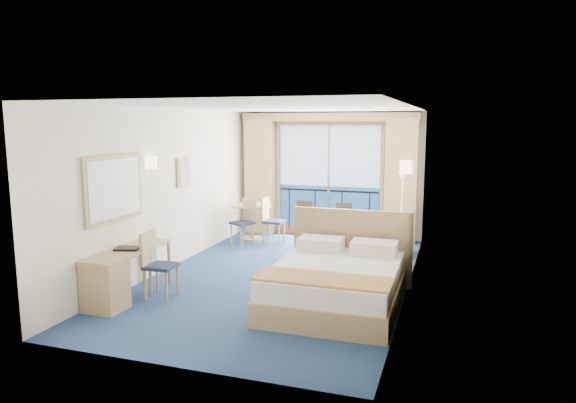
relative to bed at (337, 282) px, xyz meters
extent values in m
plane|color=navy|center=(-1.14, 0.96, -0.32)|extent=(6.50, 6.50, 0.00)
cube|color=silver|center=(-1.14, 4.22, 1.03)|extent=(4.00, 0.02, 2.70)
cube|color=silver|center=(-1.14, -2.30, 1.03)|extent=(4.00, 0.02, 2.70)
cube|color=silver|center=(-3.15, 0.96, 1.03)|extent=(0.02, 6.50, 2.70)
cube|color=silver|center=(0.87, 0.96, 1.03)|extent=(0.02, 6.50, 2.70)
cube|color=white|center=(-1.14, 0.96, 2.39)|extent=(4.00, 6.50, 0.02)
cube|color=navy|center=(-1.14, 4.18, 0.24)|extent=(2.20, 0.02, 1.08)
cube|color=#A6B9DB|center=(-1.14, 4.18, 1.44)|extent=(2.20, 0.02, 1.32)
cube|color=brown|center=(-1.14, 4.18, -0.22)|extent=(2.20, 0.02, 0.20)
cube|color=black|center=(-1.14, 4.17, 0.68)|extent=(2.20, 0.02, 0.04)
cube|color=tan|center=(-1.14, 4.17, 2.14)|extent=(2.36, 0.03, 0.12)
cube|color=tan|center=(-2.29, 4.17, 0.88)|extent=(0.06, 0.03, 2.40)
cube|color=tan|center=(0.01, 4.17, 0.88)|extent=(0.06, 0.03, 2.40)
cube|color=silver|center=(-1.14, 4.16, 0.88)|extent=(0.05, 0.02, 2.40)
cube|color=#3A251A|center=(-0.79, 4.17, 0.08)|extent=(0.35, 0.02, 0.70)
cube|color=#3A251A|center=(-1.69, 4.17, 0.08)|extent=(0.35, 0.02, 0.70)
cube|color=#3A251A|center=(-1.19, 4.17, -0.02)|extent=(0.30, 0.02, 0.45)
cube|color=black|center=(-2.04, 4.17, 0.23)|extent=(0.02, 0.01, 0.90)
cube|color=black|center=(-1.44, 4.17, 0.23)|extent=(0.03, 0.01, 0.90)
cube|color=black|center=(-0.84, 4.17, 0.23)|extent=(0.03, 0.01, 0.90)
cube|color=black|center=(-0.24, 4.17, 0.23)|extent=(0.02, 0.01, 0.90)
cube|color=tan|center=(-2.69, 4.03, 0.95)|extent=(0.65, 0.22, 2.55)
cube|color=tan|center=(0.41, 4.03, 0.95)|extent=(0.65, 0.22, 2.55)
cube|color=tan|center=(-1.14, 4.06, 2.26)|extent=(3.80, 0.25, 0.18)
cube|color=tan|center=(-3.11, -0.54, 1.23)|extent=(0.04, 1.25, 0.95)
cube|color=silver|center=(-3.09, -0.54, 1.23)|extent=(0.01, 1.12, 0.82)
cube|color=tan|center=(-3.11, 1.41, 1.28)|extent=(0.03, 0.42, 0.52)
cube|color=gray|center=(-3.09, 1.41, 1.28)|extent=(0.01, 0.34, 0.44)
cylinder|color=beige|center=(-3.08, 0.36, 1.53)|extent=(0.18, 0.18, 0.18)
cylinder|color=beige|center=(0.80, 0.81, 1.53)|extent=(0.18, 0.18, 0.18)
cube|color=tan|center=(0.00, -0.09, -0.17)|extent=(1.68, 2.11, 0.32)
cube|color=white|center=(0.00, -0.09, 0.12)|extent=(1.62, 2.04, 0.26)
cube|color=tan|center=(0.00, -0.78, 0.27)|extent=(1.66, 0.58, 0.03)
cube|color=white|center=(-0.40, 0.67, 0.35)|extent=(0.65, 0.42, 0.19)
cube|color=white|center=(0.40, 0.67, 0.35)|extent=(0.65, 0.42, 0.19)
cube|color=tan|center=(0.00, 1.01, 0.25)|extent=(1.84, 0.06, 1.16)
cube|color=#9E7C53|center=(0.64, 1.55, -0.05)|extent=(0.41, 0.39, 0.54)
cube|color=silver|center=(0.65, 1.56, 0.26)|extent=(0.23, 0.20, 0.09)
imported|color=#454854|center=(0.16, 3.11, 0.05)|extent=(0.92, 0.94, 0.75)
cylinder|color=silver|center=(0.51, 3.39, -0.31)|extent=(0.21, 0.21, 0.03)
cylinder|color=silver|center=(0.51, 3.39, 0.40)|extent=(0.02, 0.02, 1.44)
cone|color=beige|center=(0.51, 3.39, 1.12)|extent=(0.19, 0.19, 0.17)
cube|color=tan|center=(-2.87, -0.64, 0.36)|extent=(0.52, 1.50, 0.04)
cube|color=#9E7C53|center=(-2.87, -1.15, 0.01)|extent=(0.49, 0.45, 0.67)
cylinder|color=tan|center=(-3.10, -0.45, 0.01)|extent=(0.05, 0.05, 0.67)
cylinder|color=tan|center=(-2.64, -0.45, 0.01)|extent=(0.05, 0.05, 0.67)
cylinder|color=tan|center=(-3.10, 0.06, 0.01)|extent=(0.05, 0.05, 0.67)
cylinder|color=tan|center=(-2.64, 0.06, 0.01)|extent=(0.05, 0.05, 0.67)
cube|color=#1B2240|center=(-2.45, -0.46, 0.13)|extent=(0.43, 0.43, 0.05)
cube|color=tan|center=(-2.64, -0.48, 0.38)|extent=(0.06, 0.41, 0.48)
cylinder|color=tan|center=(-2.28, -0.62, -0.11)|extent=(0.03, 0.03, 0.43)
cylinder|color=tan|center=(-2.30, -0.29, -0.11)|extent=(0.03, 0.03, 0.43)
cylinder|color=tan|center=(-2.60, -0.64, -0.11)|extent=(0.03, 0.03, 0.43)
cylinder|color=tan|center=(-2.62, -0.31, -0.11)|extent=(0.03, 0.03, 0.43)
cube|color=black|center=(-2.87, -0.63, 0.39)|extent=(0.38, 0.33, 0.03)
cylinder|color=silver|center=(-2.87, -0.04, 0.41)|extent=(0.12, 0.12, 0.02)
cylinder|color=silver|center=(-2.87, -0.04, 0.60)|extent=(0.02, 0.02, 0.41)
cone|color=beige|center=(-2.87, -0.04, 0.81)|extent=(0.11, 0.11, 0.10)
cylinder|color=tan|center=(-2.61, 3.33, 0.41)|extent=(0.83, 0.83, 0.04)
cylinder|color=tan|center=(-2.61, 3.33, 0.04)|extent=(0.08, 0.08, 0.73)
cylinder|color=tan|center=(-2.61, 3.33, -0.31)|extent=(0.46, 0.46, 0.03)
cube|color=#1B2240|center=(-2.04, 3.16, 0.13)|extent=(0.41, 0.41, 0.05)
cube|color=tan|center=(-2.23, 3.16, 0.38)|extent=(0.04, 0.40, 0.48)
cylinder|color=tan|center=(-1.88, 3.00, -0.11)|extent=(0.03, 0.03, 0.43)
cylinder|color=tan|center=(-1.88, 3.33, -0.11)|extent=(0.03, 0.03, 0.43)
cylinder|color=tan|center=(-2.20, 3.00, -0.11)|extent=(0.03, 0.03, 0.43)
cylinder|color=tan|center=(-2.21, 3.32, -0.11)|extent=(0.03, 0.03, 0.43)
cube|color=#1B2240|center=(-2.62, 2.86, 0.11)|extent=(0.53, 0.53, 0.05)
cube|color=tan|center=(-2.54, 3.03, 0.36)|extent=(0.36, 0.22, 0.47)
cylinder|color=tan|center=(-2.84, 2.80, -0.11)|extent=(0.03, 0.03, 0.42)
cylinder|color=tan|center=(-2.56, 2.65, -0.11)|extent=(0.03, 0.03, 0.42)
cylinder|color=tan|center=(-2.69, 3.08, -0.11)|extent=(0.03, 0.03, 0.42)
cylinder|color=tan|center=(-2.41, 2.93, -0.11)|extent=(0.03, 0.03, 0.42)
camera|label=1|loc=(1.47, -6.61, 2.15)|focal=32.00mm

